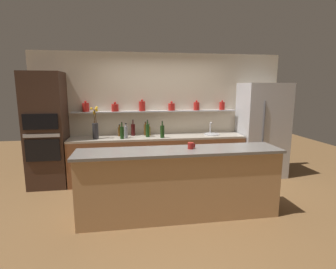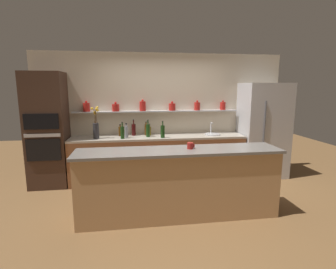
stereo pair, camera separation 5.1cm
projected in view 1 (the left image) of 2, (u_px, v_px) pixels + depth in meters
The scene contains 17 objects.
ground_plane at pixel (175, 205), 4.30m from camera, with size 12.00×12.00×0.00m, color brown.
back_wall_unit at pixel (161, 115), 5.62m from camera, with size 5.20×0.28×2.60m.
back_counter_unit at pixel (158, 158), 5.41m from camera, with size 3.51×0.62×0.92m.
island_counter at pixel (179, 183), 3.84m from camera, with size 2.96×0.61×1.02m.
refrigerator at pixel (262, 130), 5.62m from camera, with size 0.94×0.73×1.99m.
oven_tower at pixel (47, 131), 4.96m from camera, with size 0.71×0.64×2.18m.
flower_vase at pixel (95, 127), 5.03m from camera, with size 0.15×0.16×0.62m.
sink_fixture at pixel (212, 133), 5.51m from camera, with size 0.32×0.32×0.25m.
bottle_wine_0 at pixel (162, 131), 5.14m from camera, with size 0.08×0.08×0.33m.
bottle_wine_1 at pixel (122, 132), 5.04m from camera, with size 0.07×0.07×0.33m.
bottle_spirit_2 at pixel (146, 129), 5.40m from camera, with size 0.07×0.07×0.28m.
bottle_wine_3 at pixel (148, 130), 5.22m from camera, with size 0.08×0.08×0.35m.
bottle_spirit_4 at pixel (126, 132), 5.15m from camera, with size 0.07×0.07×0.28m.
bottle_spirit_5 at pixel (120, 131), 5.31m from camera, with size 0.07×0.07×0.24m.
bottle_oil_6 at pixel (149, 131), 5.38m from camera, with size 0.06×0.06×0.24m.
bottle_wine_7 at pixel (133, 130), 5.37m from camera, with size 0.08×0.08×0.33m.
coffee_mug at pixel (191, 146), 3.79m from camera, with size 0.11×0.09×0.09m.
Camera 1 is at (-0.74, -3.96, 1.90)m, focal length 28.00 mm.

